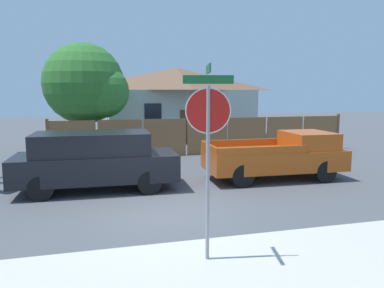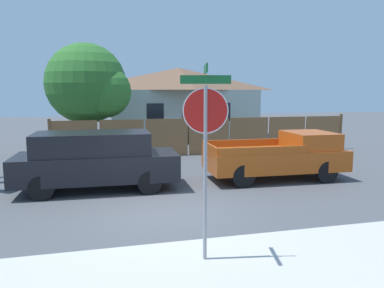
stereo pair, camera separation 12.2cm
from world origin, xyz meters
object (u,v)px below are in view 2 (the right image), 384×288
at_px(oak_tree, 90,85).
at_px(orange_pickup, 280,156).
at_px(stop_sign, 205,129).
at_px(red_suv, 96,159).
at_px(house, 179,102).

height_order(oak_tree, orange_pickup, oak_tree).
bearing_deg(oak_tree, orange_pickup, -46.74).
bearing_deg(oak_tree, stop_sign, -80.16).
bearing_deg(red_suv, stop_sign, -68.90).
height_order(house, red_suv, house).
height_order(red_suv, stop_sign, stop_sign).
xyz_separation_m(house, red_suv, (-5.42, -12.87, -1.42)).
xyz_separation_m(oak_tree, orange_pickup, (6.55, -6.96, -2.55)).
bearing_deg(house, red_suv, -112.81).
height_order(house, orange_pickup, house).
relative_size(house, stop_sign, 2.80).
height_order(house, oak_tree, oak_tree).
xyz_separation_m(orange_pickup, stop_sign, (-4.38, -5.57, 1.61)).
distance_m(house, oak_tree, 8.24).
bearing_deg(stop_sign, house, 92.01).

